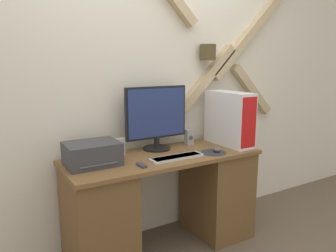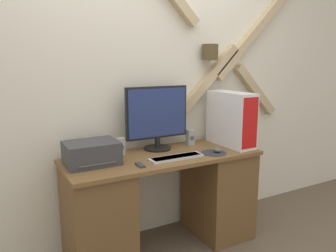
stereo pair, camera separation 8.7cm
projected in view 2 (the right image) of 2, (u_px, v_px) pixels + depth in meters
wall_back at (146, 79)px, 2.75m from camera, size 6.40×0.19×2.70m
desk at (163, 201)px, 2.62m from camera, size 1.54×0.59×0.79m
monitor at (157, 116)px, 2.67m from camera, size 0.55×0.23×0.52m
keyboard at (176, 157)px, 2.45m from camera, size 0.42×0.11×0.02m
mousepad at (214, 153)px, 2.60m from camera, size 0.20×0.20×0.00m
mouse at (217, 150)px, 2.61m from camera, size 0.06×0.07×0.04m
computer_tower at (231, 119)px, 2.81m from camera, size 0.18×0.48×0.46m
printer at (92, 153)px, 2.31m from camera, size 0.37×0.29×0.16m
speaker_left at (120, 146)px, 2.54m from camera, size 0.07×0.05×0.13m
speaker_right at (190, 137)px, 2.85m from camera, size 0.07×0.05×0.13m
remote_control at (140, 165)px, 2.28m from camera, size 0.04×0.10×0.02m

